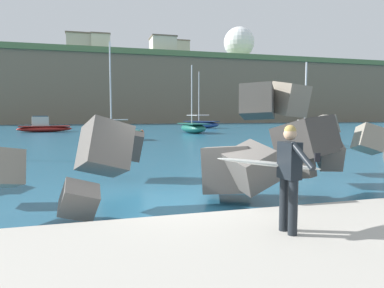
% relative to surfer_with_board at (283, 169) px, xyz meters
% --- Properties ---
extents(ground_plane, '(400.00, 400.00, 0.00)m').
position_rel_surfer_with_board_xyz_m(ground_plane, '(-1.10, 3.20, -1.28)').
color(ground_plane, '#235B7A').
extents(walkway_path, '(48.00, 4.40, 0.24)m').
position_rel_surfer_with_board_xyz_m(walkway_path, '(-1.10, -0.80, -1.16)').
color(walkway_path, '#B2ADA3').
rests_on(walkway_path, ground).
extents(breakwater_jetty, '(30.10, 6.47, 3.33)m').
position_rel_surfer_with_board_xyz_m(breakwater_jetty, '(-0.01, 4.38, 0.04)').
color(breakwater_jetty, '#4C4944').
rests_on(breakwater_jetty, ground).
extents(surfer_with_board, '(2.12, 1.25, 1.78)m').
position_rel_surfer_with_board_xyz_m(surfer_with_board, '(0.00, 0.00, 0.00)').
color(surfer_with_board, black).
rests_on(surfer_with_board, walkway_path).
extents(boat_near_right, '(3.51, 6.44, 5.70)m').
position_rel_surfer_with_board_xyz_m(boat_near_right, '(11.28, 16.70, -0.82)').
color(boat_near_right, '#EAC64C').
rests_on(boat_near_right, ground).
extents(boat_mid_left, '(4.59, 2.13, 7.89)m').
position_rel_surfer_with_board_xyz_m(boat_mid_left, '(-1.31, 24.02, -0.79)').
color(boat_mid_left, '#1E6656').
rests_on(boat_mid_left, ground).
extents(boat_mid_centre, '(5.46, 5.36, 8.43)m').
position_rel_surfer_with_board_xyz_m(boat_mid_centre, '(12.61, 45.41, -0.68)').
color(boat_mid_centre, navy).
rests_on(boat_mid_centre, ground).
extents(boat_far_left, '(6.29, 2.54, 1.94)m').
position_rel_surfer_with_board_xyz_m(boat_far_left, '(-8.72, 39.53, -0.69)').
color(boat_far_left, maroon).
rests_on(boat_far_left, ground).
extents(boat_far_centre, '(2.70, 5.48, 7.59)m').
position_rel_surfer_with_board_xyz_m(boat_far_centre, '(7.72, 32.72, -0.67)').
color(boat_far_centre, '#1E6656').
rests_on(boat_far_centre, ground).
extents(mooring_buoy_inner, '(0.44, 0.44, 0.44)m').
position_rel_surfer_with_board_xyz_m(mooring_buoy_inner, '(1.97, 32.79, -1.06)').
color(mooring_buoy_inner, '#E54C1E').
rests_on(mooring_buoy_inner, ground).
extents(headland_bluff, '(111.13, 33.43, 15.90)m').
position_rel_surfer_with_board_xyz_m(headland_bluff, '(16.96, 87.01, 6.69)').
color(headland_bluff, '#756651').
rests_on(headland_bluff, ground).
extents(radar_dome, '(8.97, 8.97, 11.58)m').
position_rel_surfer_with_board_xyz_m(radar_dome, '(38.66, 92.32, 21.33)').
color(radar_dome, silver).
rests_on(radar_dome, headland_bluff).
extents(station_building_west, '(5.92, 6.05, 4.34)m').
position_rel_surfer_with_board_xyz_m(station_building_west, '(13.20, 78.48, 16.80)').
color(station_building_west, beige).
rests_on(station_building_west, headland_bluff).
extents(station_building_central, '(4.51, 5.92, 5.09)m').
position_rel_surfer_with_board_xyz_m(station_building_central, '(-1.02, 83.49, 17.18)').
color(station_building_central, beige).
rests_on(station_building_central, headland_bluff).
extents(station_building_east, '(8.08, 7.61, 5.13)m').
position_rel_surfer_with_board_xyz_m(station_building_east, '(-4.85, 85.16, 17.20)').
color(station_building_east, '#B2ADA3').
rests_on(station_building_east, headland_bluff).
extents(station_building_annex, '(4.74, 4.36, 6.62)m').
position_rel_surfer_with_board_xyz_m(station_building_annex, '(20.90, 92.47, 17.95)').
color(station_building_annex, '#B2ADA3').
rests_on(station_building_annex, headland_bluff).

